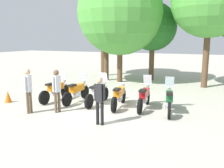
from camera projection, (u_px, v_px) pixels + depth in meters
ground_plane at (108, 106)px, 10.53m from camera, size 80.00×80.00×0.00m
motorcycle_0 at (56, 90)px, 11.37m from camera, size 0.62×2.19×1.37m
motorcycle_1 at (77, 91)px, 11.11m from camera, size 0.62×2.19×1.37m
motorcycle_2 at (98, 93)px, 10.74m from camera, size 0.62×2.19×1.37m
motorcycle_3 at (119, 96)px, 10.27m from camera, size 0.62×2.19×0.99m
motorcycle_4 at (144, 97)px, 10.04m from camera, size 0.62×2.19×1.37m
motorcycle_5 at (169, 100)px, 9.51m from camera, size 0.67×2.17×1.37m
person_0 at (28, 87)px, 9.32m from camera, size 0.24×0.40×1.78m
person_1 at (57, 88)px, 9.44m from camera, size 0.28×0.41×1.73m
person_2 at (100, 97)px, 8.03m from camera, size 0.40×0.23×1.68m
tree_0 at (103, 11)px, 18.43m from camera, size 3.89×3.89×7.00m
tree_1 at (106, 24)px, 16.43m from camera, size 3.24×3.24×5.56m
tree_2 at (120, 12)px, 15.54m from camera, size 5.59×5.59×7.43m
tree_3 at (153, 27)px, 16.62m from camera, size 3.37×3.37×5.45m
traffic_cone at (8, 97)px, 11.07m from camera, size 0.32×0.32×0.55m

